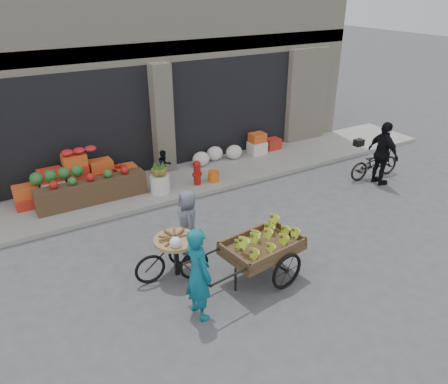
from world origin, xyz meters
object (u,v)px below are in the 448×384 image
pineapple_bin (160,184)px  tricycle_cart (176,250)px  orange_bucket (214,176)px  vendor_woman (198,273)px  seated_person (164,166)px  vendor_grey (188,221)px  fire_hydrant (197,172)px  cyclist (383,154)px  bicycle (374,163)px  banana_cart (260,246)px

pineapple_bin → tricycle_cart: bearing=-108.1°
orange_bucket → vendor_woman: 5.44m
seated_person → vendor_woman: size_ratio=0.53×
vendor_grey → fire_hydrant: bearing=164.8°
vendor_grey → cyclist: cyclist is taller
orange_bucket → bicycle: bicycle is taller
vendor_grey → vendor_woman: bearing=-5.7°
pineapple_bin → tricycle_cart: tricycle_cart is taller
vendor_woman → banana_cart: bearing=-83.8°
orange_bucket → vendor_grey: bearing=-128.7°
banana_cart → bicycle: banana_cart is taller
bicycle → orange_bucket: bearing=70.7°
seated_person → vendor_woman: 5.54m
tricycle_cart → vendor_grey: bearing=50.3°
fire_hydrant → orange_bucket: bearing=-5.7°
fire_hydrant → pineapple_bin: bearing=177.4°
pineapple_bin → cyclist: cyclist is taller
seated_person → tricycle_cart: size_ratio=0.65×
seated_person → bicycle: seated_person is taller
seated_person → cyclist: cyclist is taller
seated_person → cyclist: bearing=-39.6°
tricycle_cart → cyclist: 6.96m
banana_cart → tricycle_cart: bearing=137.1°
pineapple_bin → tricycle_cart: (-1.12, -3.43, 0.20)m
cyclist → orange_bucket: bearing=65.3°
vendor_grey → banana_cart: bearing=39.3°
fire_hydrant → tricycle_cart: bearing=-123.3°
orange_bucket → vendor_grey: vendor_grey is taller
fire_hydrant → banana_cart: 4.42m
banana_cart → cyclist: 5.87m
tricycle_cart → pineapple_bin: bearing=73.7°
pineapple_bin → seated_person: (0.40, 0.60, 0.21)m
tricycle_cart → vendor_woman: bearing=-94.8°
tricycle_cart → bicycle: tricycle_cart is taller
orange_bucket → vendor_grey: size_ratio=0.23×
orange_bucket → tricycle_cart: size_ratio=0.22×
pineapple_bin → vendor_grey: bearing=-100.5°
pineapple_bin → vendor_woman: vendor_woman is taller
cyclist → banana_cart: bearing=113.9°
pineapple_bin → vendor_woman: 4.87m
pineapple_bin → cyclist: (5.75, -2.44, 0.55)m
cyclist → fire_hydrant: bearing=67.5°
pineapple_bin → seated_person: size_ratio=0.56×
tricycle_cart → vendor_grey: vendor_grey is taller
pineapple_bin → fire_hydrant: size_ratio=0.73×
vendor_woman → cyclist: bearing=-77.8°
vendor_grey → cyclist: 6.27m
orange_bucket → seated_person: 1.42m
vendor_grey → cyclist: bearing=108.4°
tricycle_cart → cyclist: bearing=10.0°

